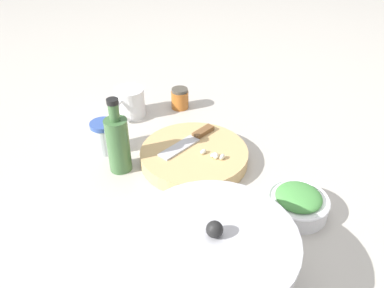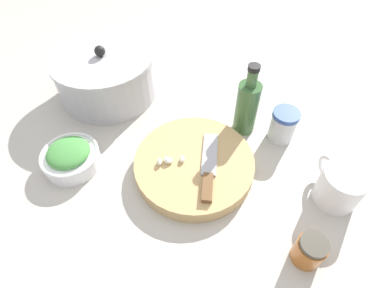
{
  "view_description": "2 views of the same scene",
  "coord_description": "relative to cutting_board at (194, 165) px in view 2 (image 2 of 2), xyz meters",
  "views": [
    {
      "loc": [
        -0.58,
        0.5,
        0.59
      ],
      "look_at": [
        -0.03,
        0.01,
        0.09
      ],
      "focal_mm": 35.0,
      "sensor_mm": 36.0,
      "label": 1
    },
    {
      "loc": [
        0.08,
        -0.43,
        0.58
      ],
      "look_at": [
        -0.01,
        0.0,
        0.06
      ],
      "focal_mm": 28.0,
      "sensor_mm": 36.0,
      "label": 2
    }
  ],
  "objects": [
    {
      "name": "herb_bowl",
      "position": [
        -0.29,
        -0.04,
        0.01
      ],
      "size": [
        0.13,
        0.13,
        0.06
      ],
      "color": "white",
      "rests_on": "ground_plane"
    },
    {
      "name": "chef_knife",
      "position": [
        0.04,
        -0.02,
        0.02
      ],
      "size": [
        0.05,
        0.19,
        0.01
      ],
      "rotation": [
        0.0,
        0.0,
        0.11
      ],
      "color": "brown",
      "rests_on": "cutting_board"
    },
    {
      "name": "garlic_cloves",
      "position": [
        -0.05,
        -0.02,
        0.02
      ],
      "size": [
        0.06,
        0.04,
        0.01
      ],
      "color": "beige",
      "rests_on": "cutting_board"
    },
    {
      "name": "ground_plane",
      "position": [
        0.0,
        0.02,
        -0.02
      ],
      "size": [
        5.0,
        5.0,
        0.0
      ],
      "primitive_type": "plane",
      "color": "#B2ADA3"
    },
    {
      "name": "oil_bottle",
      "position": [
        0.1,
        0.16,
        0.06
      ],
      "size": [
        0.06,
        0.06,
        0.2
      ],
      "color": "#3D6638",
      "rests_on": "ground_plane"
    },
    {
      "name": "coffee_mug",
      "position": [
        0.32,
        -0.01,
        0.03
      ],
      "size": [
        0.09,
        0.12,
        0.09
      ],
      "color": "white",
      "rests_on": "ground_plane"
    },
    {
      "name": "spice_jar",
      "position": [
        0.2,
        0.15,
        0.03
      ],
      "size": [
        0.07,
        0.07,
        0.09
      ],
      "color": "silver",
      "rests_on": "ground_plane"
    },
    {
      "name": "honey_jar",
      "position": [
        0.25,
        -0.16,
        0.01
      ],
      "size": [
        0.06,
        0.06,
        0.07
      ],
      "color": "#B26023",
      "rests_on": "ground_plane"
    },
    {
      "name": "cutting_board",
      "position": [
        0.0,
        0.0,
        0.0
      ],
      "size": [
        0.28,
        0.28,
        0.04
      ],
      "color": "tan",
      "rests_on": "ground_plane"
    },
    {
      "name": "stock_pot",
      "position": [
        -0.3,
        0.22,
        0.05
      ],
      "size": [
        0.28,
        0.28,
        0.16
      ],
      "color": "#B2B2B7",
      "rests_on": "ground_plane"
    }
  ]
}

